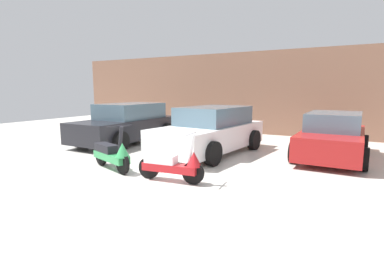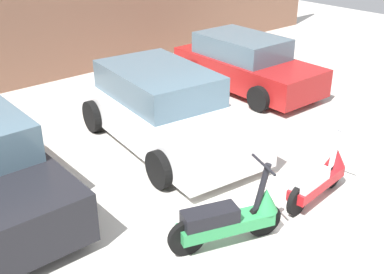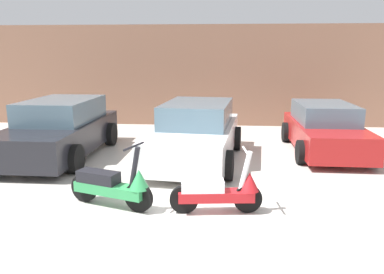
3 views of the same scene
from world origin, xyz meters
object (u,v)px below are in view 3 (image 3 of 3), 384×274
at_px(car_rear_left, 60,129).
at_px(car_rear_center, 196,133).
at_px(car_rear_right, 324,129).
at_px(scooter_front_right, 220,191).
at_px(scooter_front_left, 114,185).

bearing_deg(car_rear_left, car_rear_center, 87.93).
xyz_separation_m(car_rear_left, car_rear_right, (6.75, 0.88, -0.07)).
relative_size(scooter_front_right, car_rear_left, 0.36).
distance_m(scooter_front_left, car_rear_right, 6.05).
xyz_separation_m(scooter_front_left, car_rear_left, (-2.23, 3.14, 0.28)).
relative_size(scooter_front_right, car_rear_center, 0.35).
relative_size(scooter_front_left, car_rear_left, 0.37).
xyz_separation_m(scooter_front_right, car_rear_right, (2.74, 4.12, 0.23)).
distance_m(scooter_front_left, car_rear_center, 3.21).
bearing_deg(car_rear_left, scooter_front_right, 51.89).
bearing_deg(car_rear_right, scooter_front_right, -32.48).
height_order(scooter_front_left, car_rear_right, car_rear_right).
relative_size(scooter_front_left, car_rear_center, 0.36).
bearing_deg(scooter_front_left, car_rear_right, 61.06).
xyz_separation_m(car_rear_center, car_rear_right, (3.31, 1.06, -0.06)).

